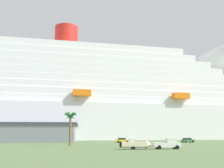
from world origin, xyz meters
TOP-DOWN VIEW (x-y plane):
  - ground_plane at (0.00, 30.00)m, footprint 600.00×600.00m
  - cruise_ship at (1.10, 64.15)m, footprint 246.36×56.30m
  - terminal_building at (-43.45, 33.56)m, footprint 47.76×26.37m
  - pickup_truck at (-0.50, -20.25)m, footprint 5.65×2.41m
  - small_boat_on_trailer at (-6.84, -20.07)m, footprint 7.38×2.34m
  - palm_tree at (-21.23, -3.99)m, footprint 3.23×2.98m
  - parked_car_yellow_taxi at (-4.34, 17.82)m, footprint 4.51×2.08m
  - parked_car_green_wagon at (18.44, 16.43)m, footprint 4.58×2.63m

SIDE VIEW (x-z plane):
  - ground_plane at x=0.00m, z-range 0.00..0.00m
  - parked_car_green_wagon at x=18.44m, z-range 0.04..1.62m
  - parked_car_yellow_taxi at x=-4.34m, z-range 0.04..1.62m
  - small_boat_on_trailer at x=-6.84m, z-range -0.11..2.04m
  - pickup_truck at x=-0.50m, z-range -0.06..2.14m
  - terminal_building at x=-43.45m, z-range 0.02..7.02m
  - palm_tree at x=-21.23m, z-range 2.46..11.19m
  - cruise_ship at x=1.10m, z-range -13.27..50.36m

